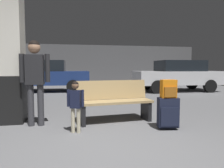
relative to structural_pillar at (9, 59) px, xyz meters
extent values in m
cube|color=slate|center=(1.85, 1.93, -1.41)|extent=(18.00, 18.00, 0.10)
cube|color=#565658|center=(1.85, 10.79, 0.04)|extent=(18.00, 0.12, 2.80)
cube|color=black|center=(0.00, 0.00, -0.86)|extent=(0.57, 0.57, 1.00)
cube|color=silver|center=(0.00, 0.00, 0.51)|extent=(0.56, 0.56, 1.74)
cube|color=tan|center=(2.20, -0.44, -0.92)|extent=(1.64, 0.61, 0.05)
cube|color=tan|center=(2.17, -0.19, -0.68)|extent=(1.60, 0.28, 0.42)
cube|color=black|center=(1.48, -0.52, -1.15)|extent=(0.12, 0.41, 0.41)
cube|color=black|center=(2.91, -0.36, -1.15)|extent=(0.12, 0.41, 0.41)
cube|color=#191E33|center=(3.06, -1.14, -1.03)|extent=(0.40, 0.25, 0.56)
cube|color=#191E33|center=(3.05, -1.25, -1.09)|extent=(0.34, 0.07, 0.36)
cube|color=#A5A5AA|center=(3.07, -1.06, -0.77)|extent=(0.14, 0.04, 0.02)
cylinder|color=black|center=(2.92, -1.03, -1.34)|extent=(0.02, 0.05, 0.04)
cylinder|color=black|center=(3.23, -1.08, -1.34)|extent=(0.02, 0.05, 0.04)
cube|color=orange|center=(3.06, -1.14, -0.58)|extent=(0.29, 0.18, 0.34)
cube|color=#9E5918|center=(3.06, -1.23, -0.64)|extent=(0.23, 0.05, 0.19)
cylinder|color=black|center=(3.06, -1.14, -0.43)|extent=(0.06, 0.03, 0.02)
cylinder|color=beige|center=(1.39, -1.05, -1.13)|extent=(0.07, 0.07, 0.45)
cylinder|color=beige|center=(1.29, -1.01, -1.13)|extent=(0.07, 0.07, 0.45)
cube|color=#191E38|center=(1.34, -1.03, -0.75)|extent=(0.21, 0.16, 0.32)
cylinder|color=#191E38|center=(1.46, -1.07, -0.73)|extent=(0.05, 0.05, 0.30)
cylinder|color=#191E38|center=(1.21, -0.98, -0.73)|extent=(0.05, 0.05, 0.30)
sphere|color=brown|center=(1.34, -1.03, -0.50)|extent=(0.13, 0.13, 0.13)
sphere|color=black|center=(1.34, -1.03, -0.49)|extent=(0.12, 0.12, 0.12)
cylinder|color=white|center=(1.31, -0.92, -0.73)|extent=(0.06, 0.06, 0.10)
cylinder|color=red|center=(1.31, -0.92, -0.66)|extent=(0.01, 0.01, 0.06)
cylinder|color=#38383D|center=(0.66, -0.40, -0.94)|extent=(0.13, 0.13, 0.83)
cylinder|color=#38383D|center=(0.47, -0.39, -0.94)|extent=(0.13, 0.13, 0.83)
cube|color=#232326|center=(0.56, -0.39, -0.23)|extent=(0.35, 0.21, 0.59)
cylinder|color=#232326|center=(0.81, -0.40, -0.20)|extent=(0.10, 0.10, 0.56)
cylinder|color=#232326|center=(0.32, -0.39, -0.20)|extent=(0.10, 0.10, 0.56)
sphere|color=#A87A5B|center=(0.56, -0.39, 0.21)|extent=(0.24, 0.24, 0.24)
sphere|color=black|center=(0.56, -0.39, 0.24)|extent=(0.22, 0.22, 0.22)
cube|color=navy|center=(0.10, 5.89, -0.69)|extent=(4.15, 1.81, 0.64)
cube|color=black|center=(-0.05, 5.90, -0.11)|extent=(2.14, 1.60, 0.52)
cylinder|color=black|center=(1.42, 6.66, -1.06)|extent=(0.61, 0.22, 0.60)
cylinder|color=black|center=(1.38, 5.06, -1.06)|extent=(0.61, 0.22, 0.60)
cylinder|color=black|center=(-1.18, 6.73, -1.06)|extent=(0.61, 0.22, 0.60)
cylinder|color=black|center=(-1.22, 5.13, -1.06)|extent=(0.61, 0.22, 0.60)
cube|color=silver|center=(6.40, 4.82, -0.69)|extent=(4.16, 1.85, 0.64)
cube|color=black|center=(6.55, 4.81, -0.11)|extent=(2.15, 1.62, 0.52)
cylinder|color=black|center=(5.07, 4.07, -1.06)|extent=(0.61, 0.22, 0.60)
cylinder|color=black|center=(5.13, 5.67, -1.06)|extent=(0.61, 0.22, 0.60)
cylinder|color=black|center=(7.67, 3.97, -1.06)|extent=(0.61, 0.22, 0.60)
cylinder|color=black|center=(7.73, 5.57, -1.06)|extent=(0.61, 0.22, 0.60)
camera|label=1|loc=(1.25, -4.82, -0.18)|focal=34.00mm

